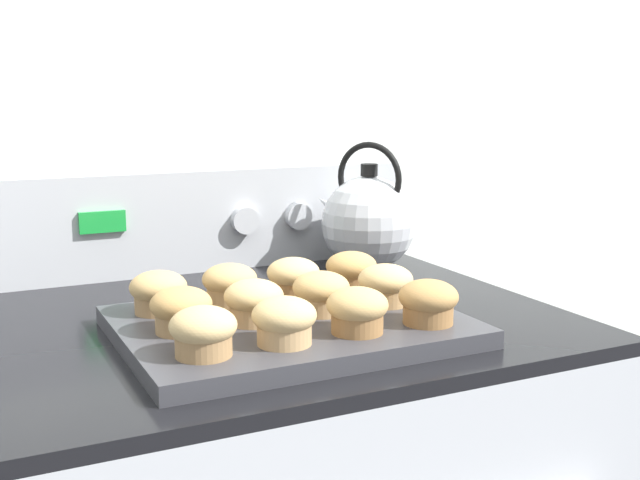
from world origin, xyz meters
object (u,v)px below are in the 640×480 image
at_px(muffin_r0_c0, 203,331).
at_px(muffin_r1_c3, 386,284).
at_px(muffin_r2_c2, 293,277).
at_px(muffin_r1_c0, 181,310).
at_px(muffin_r0_c3, 428,302).
at_px(muffin_r2_c3, 351,270).
at_px(muffin_r2_c1, 230,284).
at_px(muffin_r1_c1, 254,301).
at_px(muffin_r0_c1, 284,321).
at_px(tea_kettle, 368,221).
at_px(muffin_r1_c2, 321,292).
at_px(muffin_r2_c0, 158,292).
at_px(muffin_pan, 289,326).
at_px(muffin_r0_c2, 357,310).

xyz_separation_m(muffin_r0_c0, muffin_r1_c3, (0.27, 0.09, 0.00)).
bearing_deg(muffin_r2_c2, muffin_r1_c0, -153.33).
xyz_separation_m(muffin_r0_c3, muffin_r2_c3, (-0.00, 0.19, 0.00)).
relative_size(muffin_r2_c1, muffin_r2_c3, 1.00).
xyz_separation_m(muffin_r1_c0, muffin_r1_c1, (0.09, -0.00, 0.00)).
bearing_deg(muffin_r0_c3, muffin_r0_c1, 179.42).
bearing_deg(muffin_r2_c1, muffin_r2_c2, -1.13).
xyz_separation_m(muffin_r1_c1, tea_kettle, (0.31, 0.28, 0.03)).
distance_m(muffin_r1_c0, tea_kettle, 0.49).
distance_m(muffin_r0_c1, muffin_r2_c2, 0.20).
height_order(muffin_r1_c0, muffin_r2_c1, same).
xyz_separation_m(muffin_r2_c1, muffin_r2_c2, (0.09, -0.00, 0.00)).
xyz_separation_m(muffin_r1_c2, muffin_r2_c0, (-0.18, 0.09, 0.00)).
bearing_deg(muffin_r0_c0, muffin_r0_c1, -0.78).
distance_m(muffin_r2_c1, muffin_r2_c3, 0.18).
distance_m(muffin_pan, muffin_r2_c0, 0.17).
bearing_deg(muffin_r1_c1, muffin_r2_c2, 45.13).
height_order(muffin_r0_c0, tea_kettle, tea_kettle).
bearing_deg(muffin_r0_c1, muffin_r1_c2, 45.91).
xyz_separation_m(muffin_r1_c3, muffin_r2_c0, (-0.27, 0.09, 0.00)).
height_order(muffin_r0_c0, muffin_r1_c3, same).
bearing_deg(muffin_r0_c3, muffin_r2_c1, 134.34).
relative_size(muffin_r0_c0, muffin_r1_c3, 1.00).
distance_m(muffin_r0_c0, muffin_r2_c3, 0.33).
xyz_separation_m(muffin_pan, muffin_r0_c1, (-0.05, -0.09, 0.04)).
height_order(muffin_r0_c2, tea_kettle, tea_kettle).
bearing_deg(muffin_r1_c3, tea_kettle, 65.20).
distance_m(muffin_r1_c3, muffin_r2_c2, 0.13).
bearing_deg(muffin_r1_c2, muffin_r2_c2, 88.59).
distance_m(muffin_r0_c3, muffin_r1_c1, 0.21).
xyz_separation_m(muffin_pan, muffin_r2_c0, (-0.14, 0.09, 0.04)).
bearing_deg(muffin_r2_c0, muffin_r1_c0, -88.49).
bearing_deg(muffin_r2_c1, muffin_r0_c0, -117.16).
bearing_deg(muffin_r0_c1, muffin_r0_c3, -0.58).
height_order(muffin_r0_c1, muffin_r2_c0, same).
bearing_deg(muffin_r0_c0, muffin_r2_c2, 44.74).
bearing_deg(muffin_r0_c0, muffin_r1_c0, 88.25).
distance_m(muffin_r0_c0, muffin_r1_c3, 0.29).
xyz_separation_m(muffin_pan, muffin_r1_c1, (-0.05, -0.00, 0.04)).
relative_size(muffin_r1_c2, tea_kettle, 0.34).
bearing_deg(muffin_r2_c0, muffin_pan, -34.25).
relative_size(muffin_r0_c1, muffin_r1_c1, 1.00).
height_order(muffin_r1_c0, muffin_r1_c1, same).
xyz_separation_m(muffin_r0_c1, muffin_r2_c2, (0.09, 0.18, 0.00)).
xyz_separation_m(muffin_r0_c0, muffin_r1_c1, (0.09, 0.09, 0.00)).
bearing_deg(muffin_pan, muffin_r1_c0, 179.58).
distance_m(muffin_r0_c2, muffin_r2_c3, 0.20).
height_order(muffin_r0_c3, muffin_r1_c1, same).
height_order(muffin_r0_c1, muffin_r1_c1, same).
relative_size(muffin_r0_c0, muffin_r2_c2, 1.00).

